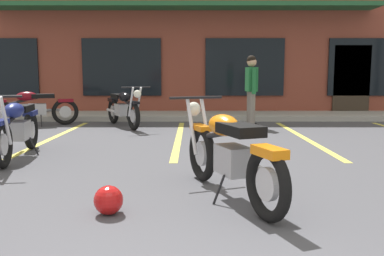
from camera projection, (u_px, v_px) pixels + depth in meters
The scene contains 10 objects.
ground_plane at pixel (170, 180), 4.79m from camera, with size 80.00×80.00×0.00m, color #47474C.
sidewalk_kerb at pixel (183, 116), 11.65m from camera, with size 22.00×1.80×0.14m, color #A8A59E.
brick_storefront_building at pixel (186, 54), 15.15m from camera, with size 18.39×6.92×3.97m.
painted_stall_lines at pixel (179, 137), 8.09m from camera, with size 9.95×4.80×0.01m.
motorcycle_foreground_classic at pixel (229, 152), 4.09m from camera, with size 1.06×2.01×0.98m.
motorcycle_red_sportbike at pixel (33, 107), 9.77m from camera, with size 1.99×1.11×0.98m.
motorcycle_silver_naked at pixel (124, 107), 9.64m from camera, with size 1.27×1.91×0.98m.
motorcycle_blue_standard at pixel (18, 127), 6.02m from camera, with size 0.71×2.10×0.98m.
person_in_shorts_foreground at pixel (252, 87), 9.56m from camera, with size 0.30×0.61×1.68m.
helmet_on_pavement at pixel (109, 200), 3.61m from camera, with size 0.26×0.26×0.26m.
Camera 1 is at (0.26, -1.31, 1.23)m, focal length 38.26 mm.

